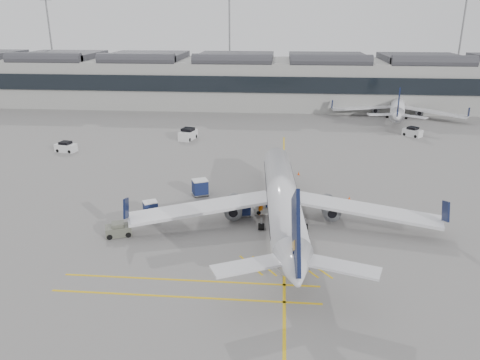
# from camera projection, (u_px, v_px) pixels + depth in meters

# --- Properties ---
(ground) EXTENTS (220.00, 220.00, 0.00)m
(ground) POSITION_uv_depth(u_px,v_px,m) (189.00, 229.00, 49.36)
(ground) COLOR gray
(ground) RESTS_ON ground
(terminal) EXTENTS (200.00, 20.45, 12.40)m
(terminal) POSITION_uv_depth(u_px,v_px,m) (244.00, 80.00, 114.81)
(terminal) COLOR #9E9E99
(terminal) RESTS_ON ground
(light_masts) EXTENTS (113.00, 0.60, 25.45)m
(light_masts) POSITION_uv_depth(u_px,v_px,m) (242.00, 41.00, 125.36)
(light_masts) COLOR slate
(light_masts) RESTS_ON ground
(apron_markings) EXTENTS (0.25, 60.00, 0.01)m
(apron_markings) POSITION_uv_depth(u_px,v_px,m) (284.00, 197.00, 57.91)
(apron_markings) COLOR gold
(apron_markings) RESTS_ON ground
(airliner_main) EXTENTS (32.86, 35.99, 9.56)m
(airliner_main) POSITION_uv_depth(u_px,v_px,m) (283.00, 199.00, 49.74)
(airliner_main) COLOR silver
(airliner_main) RESTS_ON ground
(airliner_far) EXTENTS (27.75, 30.67, 8.29)m
(airliner_far) POSITION_uv_depth(u_px,v_px,m) (398.00, 106.00, 101.99)
(airliner_far) COLOR silver
(airliner_far) RESTS_ON ground
(belt_loader) EXTENTS (5.08, 2.26, 2.02)m
(belt_loader) POSITION_uv_depth(u_px,v_px,m) (270.00, 207.00, 53.49)
(belt_loader) COLOR silver
(belt_loader) RESTS_ON ground
(baggage_cart_a) EXTENTS (2.02, 1.75, 1.91)m
(baggage_cart_a) POSITION_uv_depth(u_px,v_px,m) (263.00, 202.00, 53.59)
(baggage_cart_a) COLOR gray
(baggage_cart_a) RESTS_ON ground
(baggage_cart_b) EXTENTS (1.83, 1.58, 1.73)m
(baggage_cart_b) POSITION_uv_depth(u_px,v_px,m) (244.00, 208.00, 52.35)
(baggage_cart_b) COLOR gray
(baggage_cart_b) RESTS_ON ground
(baggage_cart_c) EXTENTS (2.44, 2.26, 2.05)m
(baggage_cart_c) POSITION_uv_depth(u_px,v_px,m) (200.00, 187.00, 58.16)
(baggage_cart_c) COLOR gray
(baggage_cart_c) RESTS_ON ground
(baggage_cart_d) EXTENTS (2.06, 1.94, 1.71)m
(baggage_cart_d) POSITION_uv_depth(u_px,v_px,m) (150.00, 208.00, 52.32)
(baggage_cart_d) COLOR gray
(baggage_cart_d) RESTS_ON ground
(ramp_agent_a) EXTENTS (0.84, 0.74, 1.94)m
(ramp_agent_a) POSITION_uv_depth(u_px,v_px,m) (261.00, 207.00, 52.59)
(ramp_agent_a) COLOR orange
(ramp_agent_a) RESTS_ON ground
(ramp_agent_b) EXTENTS (1.01, 0.83, 1.91)m
(ramp_agent_b) POSITION_uv_depth(u_px,v_px,m) (231.00, 209.00, 52.07)
(ramp_agent_b) COLOR orange
(ramp_agent_b) RESTS_ON ground
(pushback_tug) EXTENTS (2.94, 2.36, 1.43)m
(pushback_tug) POSITION_uv_depth(u_px,v_px,m) (118.00, 230.00, 47.67)
(pushback_tug) COLOR #595B4D
(pushback_tug) RESTS_ON ground
(safety_cone_nose) EXTENTS (0.34, 0.34, 0.47)m
(safety_cone_nose) POSITION_uv_depth(u_px,v_px,m) (299.00, 173.00, 65.86)
(safety_cone_nose) COLOR #F24C0A
(safety_cone_nose) RESTS_ON ground
(safety_cone_engine) EXTENTS (0.40, 0.40, 0.56)m
(safety_cone_engine) POSITION_uv_depth(u_px,v_px,m) (349.00, 199.00, 56.73)
(safety_cone_engine) COLOR #F24C0A
(safety_cone_engine) RESTS_ON ground
(service_van_left) EXTENTS (3.58, 2.24, 1.71)m
(service_van_left) POSITION_uv_depth(u_px,v_px,m) (66.00, 147.00, 76.87)
(service_van_left) COLOR silver
(service_van_left) RESTS_ON ground
(service_van_mid) EXTENTS (3.03, 4.45, 2.08)m
(service_van_mid) POSITION_uv_depth(u_px,v_px,m) (188.00, 134.00, 84.35)
(service_van_mid) COLOR silver
(service_van_mid) RESTS_ON ground
(service_van_right) EXTENTS (3.60, 3.57, 1.74)m
(service_van_right) POSITION_uv_depth(u_px,v_px,m) (412.00, 132.00, 86.63)
(service_van_right) COLOR silver
(service_van_right) RESTS_ON ground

